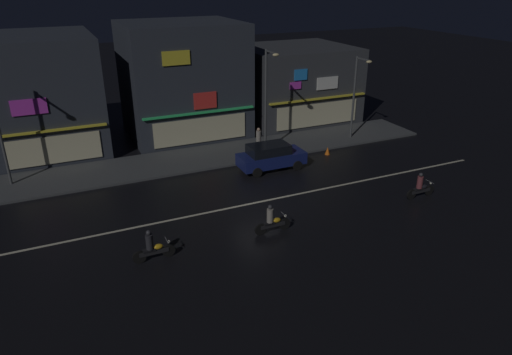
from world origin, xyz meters
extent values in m
plane|color=black|center=(0.00, 0.00, 0.00)|extent=(140.00, 140.00, 0.00)
cube|color=beige|center=(0.00, 0.00, 0.01)|extent=(30.80, 0.16, 0.01)
cube|color=#424447|center=(0.00, 7.62, 0.07)|extent=(32.42, 4.29, 0.14)
cube|color=#2D333D|center=(-9.73, 14.20, 3.96)|extent=(7.03, 8.79, 7.93)
cube|color=yellow|center=(-9.73, 9.69, 2.60)|extent=(6.68, 0.24, 0.12)
cube|color=#D83FD8|center=(-10.72, 9.75, 4.21)|extent=(2.05, 0.08, 0.96)
cube|color=beige|center=(-9.73, 9.75, 1.30)|extent=(5.62, 0.06, 1.80)
cube|color=#2D333D|center=(0.00, 13.57, 4.20)|extent=(8.55, 7.53, 8.40)
cube|color=#33E572|center=(0.00, 9.69, 2.60)|extent=(8.12, 0.24, 0.12)
cube|color=red|center=(0.43, 9.75, 3.42)|extent=(1.66, 0.08, 1.16)
cube|color=yellow|center=(-1.45, 9.75, 6.48)|extent=(1.88, 0.08, 0.94)
cube|color=beige|center=(0.00, 9.75, 1.30)|extent=(6.84, 0.06, 1.80)
cube|color=#383A3F|center=(9.73, 13.75, 3.03)|extent=(9.03, 7.87, 6.07)
cube|color=yellow|center=(9.73, 9.69, 2.60)|extent=(8.58, 0.24, 0.12)
cube|color=white|center=(10.47, 9.75, 3.75)|extent=(1.89, 0.08, 0.96)
cube|color=#D83FD8|center=(7.63, 9.75, 3.82)|extent=(0.95, 0.08, 0.54)
cube|color=#268CF2|center=(8.06, 9.75, 4.60)|extent=(1.09, 0.08, 0.82)
cube|color=beige|center=(9.73, 9.75, 1.30)|extent=(7.22, 0.06, 1.80)
cylinder|color=#47494C|center=(3.78, 6.92, 3.63)|extent=(0.16, 0.16, 6.99)
cube|color=#47494C|center=(3.78, 6.22, 7.03)|extent=(0.10, 1.40, 0.10)
ellipsoid|color=#F9E099|center=(3.78, 5.52, 6.95)|extent=(0.44, 0.32, 0.20)
cylinder|color=#47494C|center=(10.96, 6.88, 3.17)|extent=(0.16, 0.16, 6.06)
cube|color=#47494C|center=(10.96, 6.18, 6.10)|extent=(0.10, 1.40, 0.10)
ellipsoid|color=#F9E099|center=(10.96, 5.48, 6.02)|extent=(0.44, 0.32, 0.20)
cylinder|color=gray|center=(3.18, 6.76, 0.92)|extent=(0.34, 0.34, 1.57)
sphere|color=tan|center=(3.18, 6.76, 1.82)|extent=(0.22, 0.22, 0.22)
cube|color=navy|center=(2.85, 4.06, 0.69)|extent=(4.30, 1.78, 0.76)
cube|color=black|center=(2.63, 4.06, 1.37)|extent=(2.58, 1.57, 0.60)
cube|color=#F9F2CC|center=(4.96, 4.67, 0.79)|extent=(0.08, 0.20, 0.12)
cube|color=#F9F2CC|center=(4.96, 3.46, 0.79)|extent=(0.08, 0.20, 0.12)
cylinder|color=black|center=(4.27, 4.95, 0.31)|extent=(0.62, 0.20, 0.62)
cylinder|color=black|center=(4.27, 3.17, 0.31)|extent=(0.62, 0.20, 0.62)
cylinder|color=black|center=(1.43, 4.95, 0.31)|extent=(0.62, 0.20, 0.62)
cylinder|color=black|center=(1.43, 3.17, 0.31)|extent=(0.62, 0.20, 0.62)
cylinder|color=black|center=(9.29, -3.19, 0.30)|extent=(0.60, 0.08, 0.60)
cylinder|color=black|center=(7.99, -3.19, 0.30)|extent=(0.60, 0.10, 0.60)
cube|color=black|center=(8.64, -3.19, 0.40)|extent=(1.30, 0.14, 0.20)
ellipsoid|color=black|center=(8.84, -3.19, 0.62)|extent=(0.44, 0.26, 0.24)
cube|color=black|center=(8.44, -3.19, 0.55)|extent=(0.56, 0.22, 0.10)
cylinder|color=slate|center=(9.24, -3.19, 0.85)|extent=(0.03, 0.60, 0.03)
sphere|color=white|center=(9.33, -3.19, 0.75)|extent=(0.14, 0.14, 0.14)
cylinder|color=brown|center=(8.49, -3.19, 0.95)|extent=(0.32, 0.32, 0.70)
sphere|color=#333338|center=(8.49, -3.19, 1.41)|extent=(0.22, 0.22, 0.22)
cylinder|color=black|center=(-5.81, -3.21, 0.30)|extent=(0.60, 0.08, 0.60)
cylinder|color=black|center=(-7.11, -3.21, 0.30)|extent=(0.60, 0.10, 0.60)
cube|color=black|center=(-6.46, -3.21, 0.40)|extent=(1.30, 0.14, 0.20)
ellipsoid|color=gold|center=(-6.26, -3.21, 0.62)|extent=(0.44, 0.26, 0.24)
cube|color=black|center=(-6.66, -3.21, 0.55)|extent=(0.56, 0.22, 0.10)
cylinder|color=slate|center=(-5.86, -3.21, 0.85)|extent=(0.03, 0.60, 0.03)
sphere|color=white|center=(-5.77, -3.21, 0.75)|extent=(0.14, 0.14, 0.14)
cylinder|color=#232328|center=(-6.61, -3.21, 0.95)|extent=(0.32, 0.32, 0.70)
sphere|color=#333338|center=(-6.61, -3.21, 1.41)|extent=(0.22, 0.22, 0.22)
cylinder|color=black|center=(-0.01, -3.23, 0.30)|extent=(0.60, 0.08, 0.60)
cylinder|color=black|center=(-1.31, -3.23, 0.30)|extent=(0.60, 0.10, 0.60)
cube|color=black|center=(-0.66, -3.23, 0.40)|extent=(1.30, 0.14, 0.20)
ellipsoid|color=gold|center=(-0.46, -3.23, 0.62)|extent=(0.44, 0.26, 0.24)
cube|color=black|center=(-0.86, -3.23, 0.55)|extent=(0.56, 0.22, 0.10)
cylinder|color=slate|center=(-0.06, -3.23, 0.85)|extent=(0.03, 0.60, 0.03)
sphere|color=white|center=(0.03, -3.23, 0.75)|extent=(0.14, 0.14, 0.14)
cylinder|color=gray|center=(-0.81, -3.23, 0.95)|extent=(0.32, 0.32, 0.70)
sphere|color=#333338|center=(-0.81, -3.23, 1.41)|extent=(0.22, 0.22, 0.22)
cone|color=orange|center=(7.55, 4.74, 0.28)|extent=(0.36, 0.36, 0.55)
camera|label=1|loc=(-9.57, -20.89, 11.62)|focal=32.68mm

